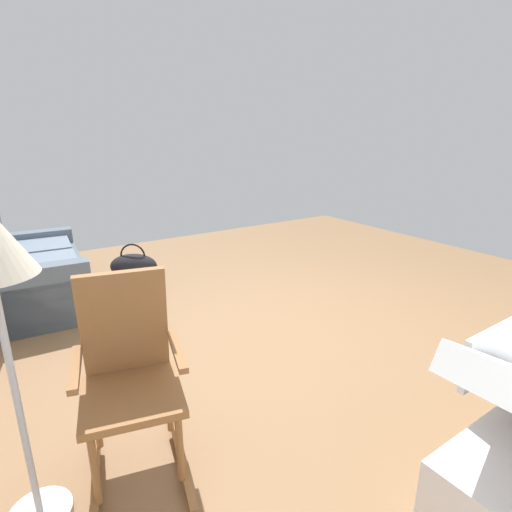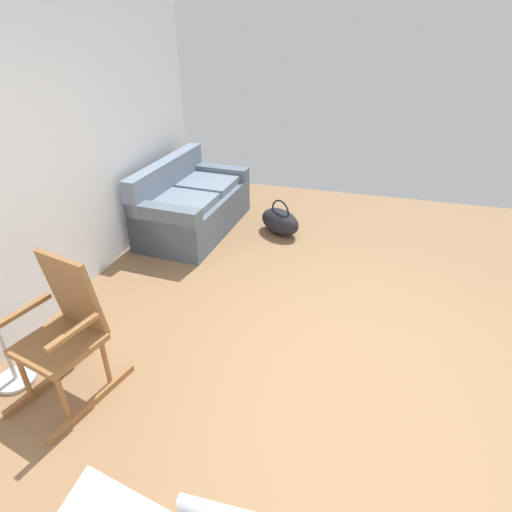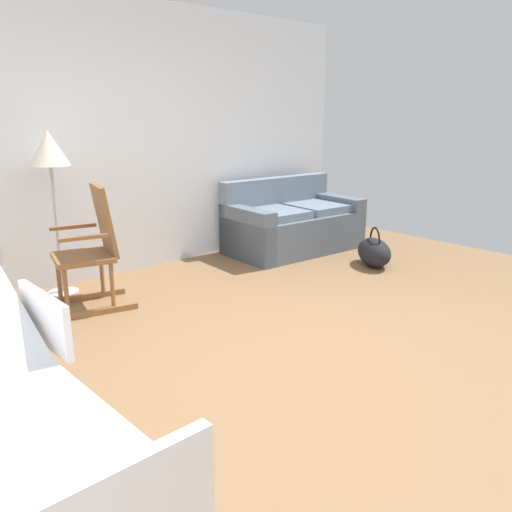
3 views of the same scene
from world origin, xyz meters
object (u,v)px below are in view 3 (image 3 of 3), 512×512
couch (292,225)px  floor_lamp (50,160)px  duffel_bag (374,252)px  rocking_chair (92,250)px

couch → floor_lamp: 2.89m
couch → duffel_bag: couch is taller
rocking_chair → duffel_bag: bearing=-17.0°
floor_lamp → duffel_bag: bearing=-24.9°
floor_lamp → duffel_bag: floor_lamp is taller
duffel_bag → floor_lamp: bearing=155.1°
duffel_bag → couch: bearing=99.7°
couch → duffel_bag: (0.18, -1.07, -0.15)m
duffel_bag → rocking_chair: bearing=163.0°
couch → rocking_chair: bearing=-175.6°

